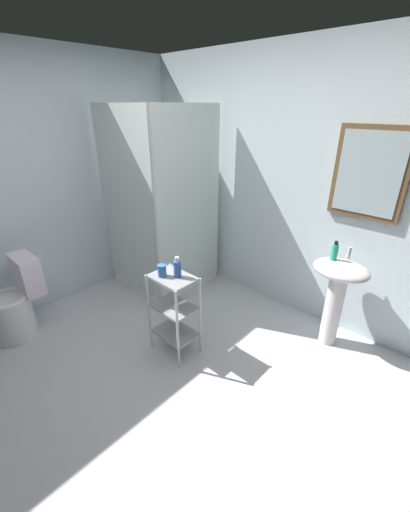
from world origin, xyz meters
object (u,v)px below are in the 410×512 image
at_px(hand_soap_bottle, 335,251).
at_px(storage_cart, 174,308).
at_px(pedestal_sink, 337,287).
at_px(shampoo_bottle_blue, 177,268).
at_px(toilet, 16,305).
at_px(rinse_cup, 162,271).
at_px(shower_stall, 163,249).

bearing_deg(hand_soap_bottle, storage_cart, -129.64).
height_order(pedestal_sink, shampoo_bottle_blue, shampoo_bottle_blue).
distance_m(toilet, shampoo_bottle_blue, 1.62).
bearing_deg(toilet, rinse_cup, 34.54).
xyz_separation_m(hand_soap_bottle, rinse_cup, (-0.93, -1.09, -0.09)).
relative_size(pedestal_sink, hand_soap_bottle, 4.93).
relative_size(storage_cart, rinse_cup, 7.46).
bearing_deg(shower_stall, rinse_cup, -39.88).
height_order(toilet, shampoo_bottle_blue, shampoo_bottle_blue).
distance_m(storage_cart, hand_soap_bottle, 1.42).
xyz_separation_m(toilet, shampoo_bottle_blue, (1.27, 0.88, 0.50)).
bearing_deg(shampoo_bottle_blue, toilet, -145.23).
xyz_separation_m(shower_stall, pedestal_sink, (1.89, 0.35, 0.12)).
bearing_deg(shampoo_bottle_blue, rinse_cup, -142.64).
xyz_separation_m(hand_soap_bottle, shampoo_bottle_blue, (-0.83, -1.01, -0.07)).
bearing_deg(rinse_cup, toilet, -145.46).
xyz_separation_m(shower_stall, shampoo_bottle_blue, (0.97, -0.65, 0.35)).
xyz_separation_m(storage_cart, shampoo_bottle_blue, (0.03, 0.03, 0.38)).
height_order(toilet, storage_cart, toilet).
bearing_deg(toilet, hand_soap_bottle, 42.05).
height_order(storage_cart, rinse_cup, rinse_cup).
bearing_deg(hand_soap_bottle, toilet, -137.95).
distance_m(pedestal_sink, hand_soap_bottle, 0.31).
distance_m(shower_stall, shampoo_bottle_blue, 1.22).
xyz_separation_m(pedestal_sink, hand_soap_bottle, (-0.08, 0.01, 0.30)).
relative_size(storage_cart, hand_soap_bottle, 4.51).
relative_size(storage_cart, shampoo_bottle_blue, 4.24).
height_order(pedestal_sink, storage_cart, pedestal_sink).
height_order(shower_stall, shampoo_bottle_blue, shower_stall).
bearing_deg(hand_soap_bottle, pedestal_sink, -8.65).
distance_m(pedestal_sink, rinse_cup, 1.49).
relative_size(hand_soap_bottle, rinse_cup, 1.66).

